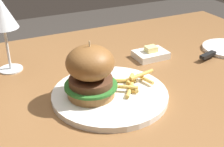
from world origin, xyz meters
TOP-DOWN VIEW (x-y plane):
  - dining_table at (0.00, 0.00)m, footprint 1.39×0.80m
  - main_plate at (0.02, -0.06)m, footprint 0.27×0.27m
  - burger_sandwich at (-0.02, -0.05)m, footprint 0.12×0.12m
  - fries_pile at (0.08, -0.06)m, footprint 0.13×0.09m
  - wine_glass at (-0.16, 0.18)m, footprint 0.08×0.08m
  - table_knife at (0.42, 0.02)m, footprint 0.21×0.07m
  - butter_dish at (0.23, 0.08)m, footprint 0.09×0.07m

SIDE VIEW (x-z plane):
  - dining_table at x=0.00m, z-range 0.28..1.02m
  - main_plate at x=0.02m, z-range 0.74..0.75m
  - butter_dish at x=0.23m, z-range 0.73..0.77m
  - table_knife at x=0.42m, z-range 0.75..0.76m
  - fries_pile at x=0.08m, z-range 0.75..0.78m
  - burger_sandwich at x=-0.02m, z-range 0.75..0.88m
  - wine_glass at x=-0.16m, z-range 0.79..0.99m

